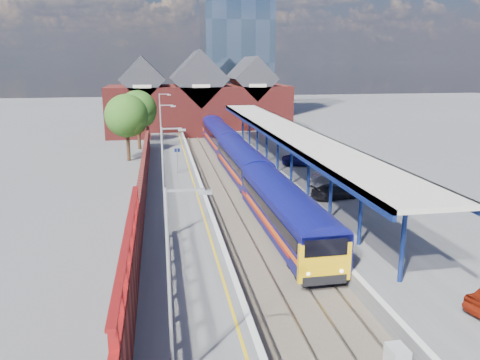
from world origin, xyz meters
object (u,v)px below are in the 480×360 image
Objects in this scene: lamp_post_a at (173,278)px; lamp_post_c at (163,137)px; lamp_post_b at (166,176)px; platform_sign at (177,156)px; relay_cabinet at (397,359)px; parked_car_silver at (333,180)px; train at (230,146)px; parked_car_dark at (335,192)px; parked_car_blue at (302,160)px; lamp_post_d at (161,118)px.

lamp_post_a and lamp_post_c have the same top height.
lamp_post_b is 18.20m from platform_sign.
platform_sign is 2.50× the size of relay_cabinet.
lamp_post_a is 28.24m from parked_car_silver.
relay_cabinet is at bearing -73.76° from lamp_post_c.
train is at bearing 52.02° from lamp_post_c.
parked_car_dark is at bearing -34.60° from lamp_post_c.
lamp_post_c reaches higher than parked_car_blue.
lamp_post_c is 16.00m from lamp_post_d.
lamp_post_c is 2.80× the size of platform_sign.
platform_sign reaches higher than parked_car_dark.
relay_cabinet is (-6.08, -23.17, -1.18)m from parked_car_silver.
lamp_post_a is 1.00× the size of lamp_post_b.
train is at bearing 88.83° from relay_cabinet.
parked_car_silver is 23.98m from relay_cabinet.
relay_cabinet is (-5.04, -19.87, -1.09)m from parked_car_dark.
lamp_post_d is 1.61× the size of parked_car_blue.
platform_sign is at bearing -84.44° from lamp_post_d.
lamp_post_b is at bearing -90.00° from lamp_post_d.
parked_car_blue reaches higher than relay_cabinet.
train is 9.42× the size of lamp_post_c.
lamp_post_a is (-7.86, -40.06, 2.87)m from train.
lamp_post_c is at bearing 104.11° from relay_cabinet.
train is at bearing 78.91° from lamp_post_a.
lamp_post_b is 1.61× the size of parked_car_blue.
parked_car_silver is at bearing 58.64° from lamp_post_a.
lamp_post_d is at bearing 50.12° from parked_car_silver.
relay_cabinet is (8.52, -13.23, -4.49)m from lamp_post_b.
platform_sign is at bearing 85.67° from lamp_post_b.
parked_car_silver is (14.59, -22.06, -3.32)m from lamp_post_d.
lamp_post_a is at bearing 174.79° from parked_car_blue.
lamp_post_a reaches higher than parked_car_silver.
lamp_post_c reaches higher than parked_car_silver.
lamp_post_d is at bearing 90.00° from lamp_post_a.
parked_car_silver is at bearing -28.11° from parked_car_dark.
train reaches higher than parked_car_silver.
relay_cabinet is (0.66, -39.29, -1.62)m from train.
lamp_post_b is at bearing 120.64° from relay_cabinet.
relay_cabinet is (8.52, -45.23, -4.49)m from lamp_post_d.
train is at bearing 51.15° from platform_sign.
parked_car_dark is 12.70m from parked_car_blue.
lamp_post_d is at bearing 17.40° from parked_car_dark.
parked_car_silver is 0.95× the size of parked_car_blue.
platform_sign is (-6.49, -8.06, 0.57)m from train.
parked_car_dark is at bearing 56.70° from lamp_post_a.
platform_sign is at bearing 114.13° from parked_car_blue.
platform_sign is at bearing -128.85° from train.
lamp_post_b reaches higher than parked_car_dark.
lamp_post_d is 1.70× the size of parked_car_silver.
lamp_post_d is 14.25m from platform_sign.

